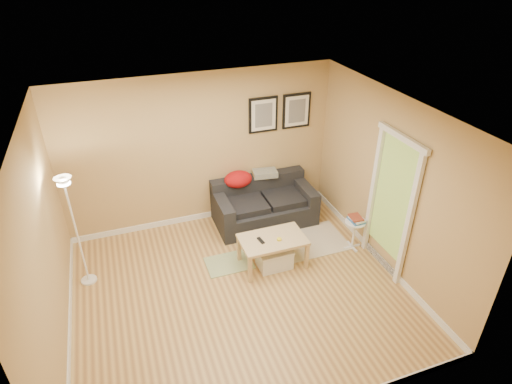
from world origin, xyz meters
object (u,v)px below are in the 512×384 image
floor_lamp (77,236)px  storage_bin (274,258)px  coffee_table (272,251)px  side_table (354,234)px  sofa (265,203)px  book_stack (356,219)px

floor_lamp → storage_bin: bearing=-12.7°
coffee_table → side_table: bearing=-18.2°
sofa → floor_lamp: (-2.95, -0.58, 0.44)m
side_table → coffee_table: bearing=178.0°
coffee_table → side_table: size_ratio=1.92×
storage_bin → floor_lamp: size_ratio=0.30×
storage_bin → floor_lamp: floor_lamp is taller
book_stack → side_table: bearing=-165.9°
sofa → side_table: (1.07, -1.18, -0.12)m
coffee_table → side_table: (1.37, -0.05, 0.01)m
book_stack → floor_lamp: bearing=150.0°
storage_bin → book_stack: size_ratio=1.99×
sofa → storage_bin: 1.23m
side_table → floor_lamp: 4.10m
book_stack → floor_lamp: 4.09m
book_stack → floor_lamp: size_ratio=0.15×
storage_bin → floor_lamp: (-2.66, 0.60, 0.66)m
floor_lamp → sofa: bearing=11.1°
floor_lamp → book_stack: bearing=-8.3°
sofa → floor_lamp: size_ratio=0.99×
storage_bin → book_stack: book_stack is taller
book_stack → floor_lamp: (-4.03, 0.59, 0.27)m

